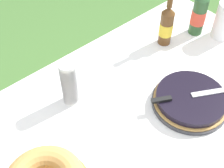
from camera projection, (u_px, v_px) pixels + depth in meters
name	position (u px, v px, depth m)	size (l,w,h in m)	color
garden_table	(138.00, 139.00, 1.36)	(1.87, 1.17, 0.75)	#A87A47
tablecloth	(139.00, 133.00, 1.32)	(1.88, 1.18, 0.10)	white
berry_tart	(190.00, 100.00, 1.39)	(0.34, 0.34, 0.06)	#38383D
serving_knife	(186.00, 96.00, 1.36)	(0.34, 0.20, 0.01)	silver
cup_stack	(69.00, 83.00, 1.35)	(0.07, 0.07, 0.23)	white
cider_bottle_green	(199.00, 13.00, 1.68)	(0.08, 0.08, 0.33)	#2D562D
cider_bottle_amber	(166.00, 25.00, 1.62)	(0.07, 0.07, 0.31)	brown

